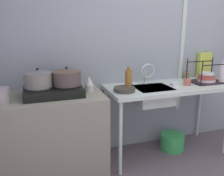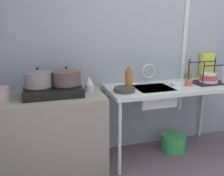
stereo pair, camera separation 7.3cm
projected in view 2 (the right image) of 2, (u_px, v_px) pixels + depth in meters
wall_back at (167, 35)px, 2.83m from camera, size 4.94×0.10×2.72m
wall_metal_strip at (186, 23)px, 2.80m from camera, size 0.05×0.01×2.18m
counter_concrete at (50, 135)px, 2.36m from camera, size 1.08×0.58×0.82m
counter_sink at (169, 92)px, 2.64m from camera, size 1.40×0.58×0.82m
stove at (53, 91)px, 2.26m from camera, size 0.55×0.36×0.10m
pot_on_left_burner at (38, 78)px, 2.19m from camera, size 0.26×0.26×0.18m
pot_on_right_burner at (67, 77)px, 2.27m from camera, size 0.28×0.28×0.18m
percolator at (89, 84)px, 2.40m from camera, size 0.09×0.09×0.16m
sink_basin at (153, 96)px, 2.57m from camera, size 0.40×0.35×0.18m
faucet at (148, 72)px, 2.63m from camera, size 0.17×0.09×0.24m
frying_pan at (124, 89)px, 2.40m from camera, size 0.22×0.22×0.04m
dish_rack at (208, 78)px, 2.75m from camera, size 0.38×0.29×0.27m
cup_by_rack at (189, 83)px, 2.63m from camera, size 0.08×0.08×0.06m
small_bowl_on_drainboard at (176, 85)px, 2.61m from camera, size 0.10×0.10×0.04m
bottle_by_sink at (129, 80)px, 2.43m from camera, size 0.08×0.08×0.24m
cereal_box at (207, 66)px, 2.98m from camera, size 0.17×0.07×0.32m
utensil_jar at (189, 76)px, 2.94m from camera, size 0.08×0.07×0.23m
bucket_on_floor at (174, 143)px, 2.86m from camera, size 0.28×0.28×0.19m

